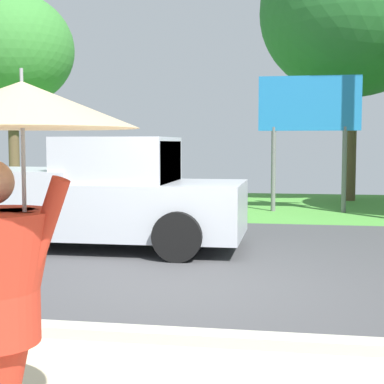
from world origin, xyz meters
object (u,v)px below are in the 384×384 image
(roadside_billboard, at_px, (309,113))
(tree_right_mid, at_px, (353,12))
(monk_pedestrian, at_px, (3,273))
(pickup_truck, at_px, (93,196))
(tree_left_far, at_px, (12,50))

(roadside_billboard, xyz_separation_m, tree_right_mid, (1.36, 3.32, 3.21))
(tree_right_mid, bearing_deg, roadside_billboard, -112.20)
(monk_pedestrian, xyz_separation_m, pickup_truck, (-1.97, 7.00, -0.28))
(tree_left_far, bearing_deg, tree_right_mid, -0.27)
(tree_right_mid, bearing_deg, tree_left_far, 179.73)
(roadside_billboard, height_order, tree_left_far, tree_left_far)
(tree_left_far, bearing_deg, monk_pedestrian, -63.86)
(monk_pedestrian, bearing_deg, roadside_billboard, 70.85)
(roadside_billboard, bearing_deg, tree_left_far, 161.02)
(pickup_truck, bearing_deg, tree_right_mid, 62.28)
(tree_left_far, relative_size, tree_right_mid, 0.82)
(monk_pedestrian, bearing_deg, pickup_truck, 94.52)
(monk_pedestrian, height_order, roadside_billboard, roadside_billboard)
(monk_pedestrian, relative_size, tree_left_far, 0.31)
(monk_pedestrian, xyz_separation_m, tree_right_mid, (3.16, 16.25, 4.61))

